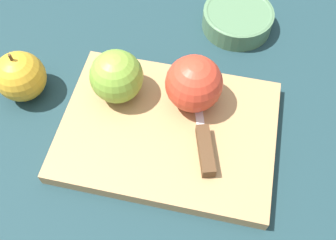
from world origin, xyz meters
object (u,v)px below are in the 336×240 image
at_px(apple_half_right, 194,83).
at_px(knife, 205,147).
at_px(apple_whole, 20,76).
at_px(apple_half_left, 117,76).
at_px(bowl, 238,18).

relative_size(apple_half_right, knife, 0.57).
distance_m(knife, apple_whole, 0.32).
height_order(apple_half_left, apple_whole, apple_half_left).
height_order(knife, apple_whole, apple_whole).
height_order(apple_whole, bowl, apple_whole).
xyz_separation_m(knife, bowl, (0.06, 0.28, -0.01)).
relative_size(apple_half_right, apple_whole, 0.94).
bearing_deg(apple_half_right, bowl, -32.69).
distance_m(apple_half_left, apple_half_right, 0.12).
bearing_deg(apple_half_right, knife, -177.35).
height_order(apple_half_left, knife, apple_half_left).
xyz_separation_m(apple_half_left, knife, (0.14, -0.10, -0.03)).
bearing_deg(bowl, apple_half_right, -112.17).
relative_size(apple_half_left, apple_whole, 0.89).
bearing_deg(bowl, apple_whole, -153.79).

